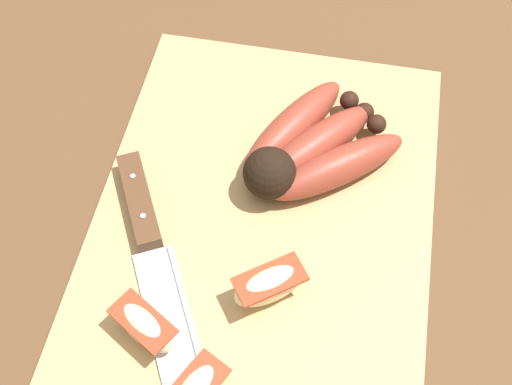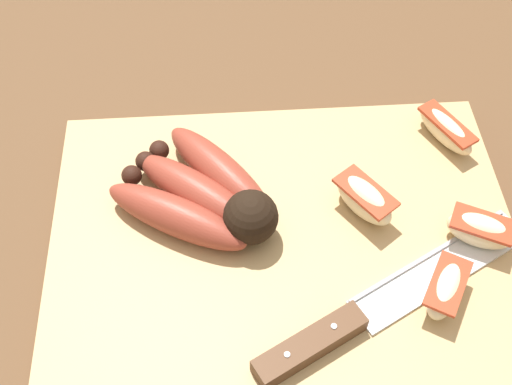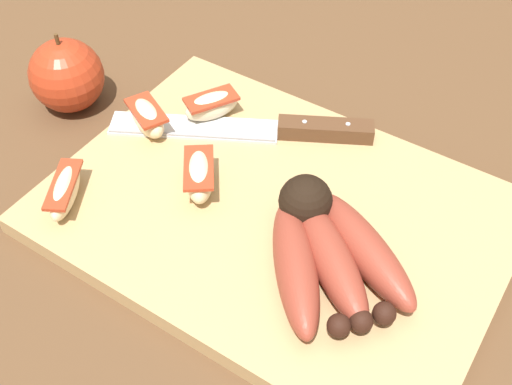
{
  "view_description": "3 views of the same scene",
  "coord_description": "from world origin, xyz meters",
  "px_view_note": "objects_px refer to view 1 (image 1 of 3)",
  "views": [
    {
      "loc": [
        -0.31,
        -0.05,
        0.55
      ],
      "look_at": [
        0.02,
        0.01,
        0.03
      ],
      "focal_mm": 46.6,
      "sensor_mm": 36.0,
      "label": 1
    },
    {
      "loc": [
        0.05,
        0.32,
        0.52
      ],
      "look_at": [
        0.02,
        -0.02,
        0.05
      ],
      "focal_mm": 45.36,
      "sensor_mm": 36.0,
      "label": 2
    },
    {
      "loc": [
        0.2,
        -0.35,
        0.48
      ],
      "look_at": [
        -0.01,
        -0.02,
        0.06
      ],
      "focal_mm": 44.97,
      "sensor_mm": 36.0,
      "label": 3
    }
  ],
  "objects_px": {
    "apple_wedge_near": "(270,285)",
    "banana_bunch": "(309,149)",
    "apple_wedge_middle": "(144,325)",
    "chefs_knife": "(151,247)"
  },
  "relations": [
    {
      "from": "banana_bunch",
      "to": "chefs_knife",
      "type": "bearing_deg",
      "value": 135.16
    },
    {
      "from": "banana_bunch",
      "to": "apple_wedge_near",
      "type": "height_order",
      "value": "banana_bunch"
    },
    {
      "from": "apple_wedge_near",
      "to": "chefs_knife",
      "type": "bearing_deg",
      "value": 78.58
    },
    {
      "from": "chefs_knife",
      "to": "apple_wedge_middle",
      "type": "distance_m",
      "value": 0.08
    },
    {
      "from": "banana_bunch",
      "to": "chefs_knife",
      "type": "relative_size",
      "value": 0.65
    },
    {
      "from": "apple_wedge_near",
      "to": "apple_wedge_middle",
      "type": "distance_m",
      "value": 0.11
    },
    {
      "from": "apple_wedge_middle",
      "to": "banana_bunch",
      "type": "bearing_deg",
      "value": -28.06
    },
    {
      "from": "apple_wedge_near",
      "to": "banana_bunch",
      "type": "bearing_deg",
      "value": -4.58
    },
    {
      "from": "banana_bunch",
      "to": "apple_wedge_middle",
      "type": "relative_size",
      "value": 2.57
    },
    {
      "from": "chefs_knife",
      "to": "apple_wedge_near",
      "type": "bearing_deg",
      "value": -101.42
    }
  ]
}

